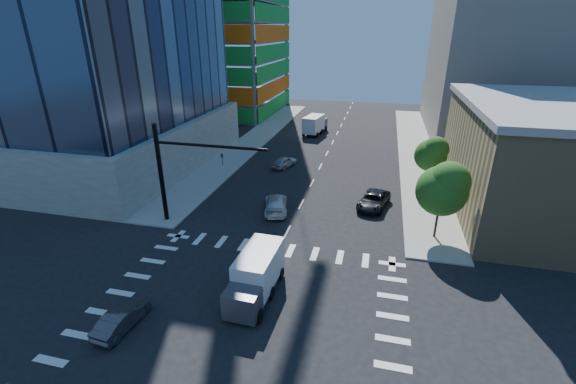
% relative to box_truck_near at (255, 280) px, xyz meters
% --- Properties ---
extents(ground, '(160.00, 160.00, 0.00)m').
position_rel_box_truck_near_xyz_m(ground, '(-0.06, -2.79, -1.32)').
color(ground, black).
rests_on(ground, ground).
extents(road_markings, '(20.00, 20.00, 0.01)m').
position_rel_box_truck_near_xyz_m(road_markings, '(-0.06, -2.79, -1.31)').
color(road_markings, silver).
rests_on(road_markings, ground).
extents(sidewalk_ne, '(5.00, 60.00, 0.15)m').
position_rel_box_truck_near_xyz_m(sidewalk_ne, '(12.44, 37.21, -1.24)').
color(sidewalk_ne, gray).
rests_on(sidewalk_ne, ground).
extents(sidewalk_nw, '(5.00, 60.00, 0.15)m').
position_rel_box_truck_near_xyz_m(sidewalk_nw, '(-12.56, 37.21, -1.24)').
color(sidewalk_nw, gray).
rests_on(sidewalk_nw, ground).
extents(commercial_building, '(20.50, 22.50, 10.60)m').
position_rel_box_truck_near_xyz_m(commercial_building, '(24.94, 19.21, 4.00)').
color(commercial_building, '#957D56').
rests_on(commercial_building, ground).
extents(bg_building_ne, '(24.00, 30.00, 28.00)m').
position_rel_box_truck_near_xyz_m(bg_building_ne, '(26.94, 52.21, 12.68)').
color(bg_building_ne, slate).
rests_on(bg_building_ne, ground).
extents(signal_mast_nw, '(10.20, 0.40, 9.00)m').
position_rel_box_truck_near_xyz_m(signal_mast_nw, '(-10.06, 8.71, 4.18)').
color(signal_mast_nw, black).
rests_on(signal_mast_nw, sidewalk_nw).
extents(tree_south, '(4.16, 4.16, 6.82)m').
position_rel_box_truck_near_xyz_m(tree_south, '(12.57, 11.11, 3.37)').
color(tree_south, '#382316').
rests_on(tree_south, sidewalk_ne).
extents(tree_north, '(3.54, 3.52, 5.78)m').
position_rel_box_truck_near_xyz_m(tree_north, '(12.87, 23.11, 2.67)').
color(tree_north, '#382316').
rests_on(tree_north, sidewalk_ne).
extents(car_nb_far, '(3.55, 5.72, 1.48)m').
position_rel_box_truck_near_xyz_m(car_nb_far, '(7.12, 16.26, -0.58)').
color(car_nb_far, black).
rests_on(car_nb_far, ground).
extents(car_sb_near, '(3.34, 5.55, 1.50)m').
position_rel_box_truck_near_xyz_m(car_sb_near, '(-2.16, 13.09, -0.56)').
color(car_sb_near, silver).
rests_on(car_sb_near, ground).
extents(car_sb_mid, '(2.96, 4.44, 1.40)m').
position_rel_box_truck_near_xyz_m(car_sb_mid, '(-4.59, 25.98, -0.61)').
color(car_sb_mid, '#B2B3BA').
rests_on(car_sb_mid, ground).
extents(car_sb_cross, '(1.67, 3.99, 1.28)m').
position_rel_box_truck_near_xyz_m(car_sb_cross, '(-6.82, -4.62, -0.67)').
color(car_sb_cross, '#424145').
rests_on(car_sb_cross, ground).
extents(box_truck_near, '(2.60, 5.74, 2.97)m').
position_rel_box_truck_near_xyz_m(box_truck_near, '(0.00, 0.00, 0.00)').
color(box_truck_near, black).
rests_on(box_truck_near, ground).
extents(box_truck_far, '(3.51, 6.38, 3.17)m').
position_rel_box_truck_near_xyz_m(box_truck_far, '(-3.73, 44.08, 0.09)').
color(box_truck_far, black).
rests_on(box_truck_far, ground).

